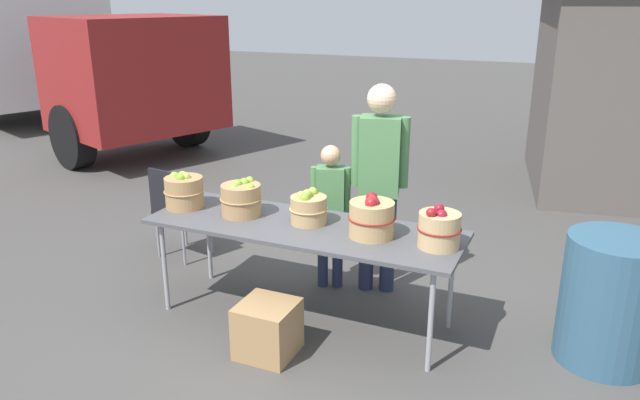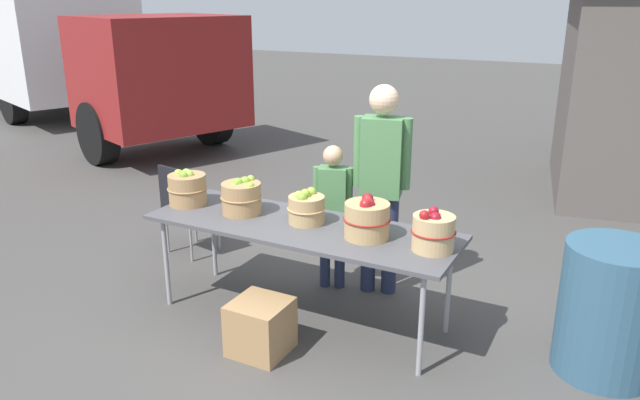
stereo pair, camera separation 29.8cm
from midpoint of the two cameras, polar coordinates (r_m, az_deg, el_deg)
name	(u,v)px [view 2 (the right image)]	position (r m, az deg, el deg)	size (l,w,h in m)	color
ground_plane	(302,317)	(4.72, 0.12, -10.89)	(40.00, 40.00, 0.00)	#474442
market_table	(301,230)	(4.42, 0.12, -2.84)	(2.30, 0.76, 0.75)	#4C4C51
apple_basket_green_0	(187,189)	(4.88, -10.57, 1.04)	(0.31, 0.31, 0.28)	#A87F51
apple_basket_green_1	(242,197)	(4.62, -5.50, 0.25)	(0.32, 0.32, 0.27)	#A87F51
apple_basket_green_2	(306,207)	(4.41, 0.64, -0.72)	(0.28, 0.28, 0.26)	tan
apple_basket_red_0	(367,219)	(4.16, 6.45, -1.79)	(0.33, 0.33, 0.30)	tan
apple_basket_red_1	(433,232)	(4.02, 12.59, -2.96)	(0.29, 0.29, 0.29)	tan
vendor_adult	(382,175)	(4.79, 7.53, 2.35)	(0.44, 0.29, 1.70)	#262D4C
child_customer	(333,206)	(4.92, 2.93, -0.57)	(0.31, 0.22, 1.21)	#262D4C
box_truck	(66,42)	(12.69, -21.98, 13.48)	(7.96, 4.72, 2.75)	white
folding_chair	(185,203)	(5.73, -11.04, -0.25)	(0.47, 0.47, 0.86)	black
trash_barrel	(610,310)	(4.39, 27.21, -9.13)	(0.63, 0.63, 0.87)	#335972
produce_crate	(260,327)	(4.24, -3.54, -11.76)	(0.37, 0.37, 0.37)	#A87F51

